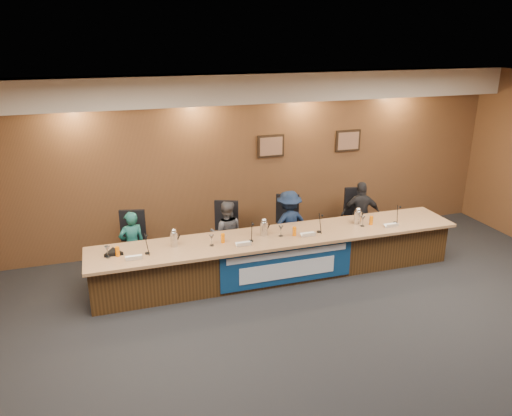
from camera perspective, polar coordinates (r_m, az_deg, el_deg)
The scene contains 39 objects.
floor at distance 6.61m, azimuth 10.08°, elevation -16.70°, with size 10.00×10.00×0.00m, color black.
ceiling at distance 5.39m, azimuth 12.12°, elevation 11.95°, with size 10.00×8.00×0.04m, color silver.
wall_back at distance 9.32m, azimuth -0.71°, elevation 5.46°, with size 10.00×0.04×3.20m, color brown.
soffit at distance 8.85m, azimuth -0.25°, elevation 13.59°, with size 10.00×0.50×0.50m, color beige.
dais_body at distance 8.31m, azimuth 2.59°, elevation -5.53°, with size 6.00×0.80×0.70m, color #3D2611.
dais_top at distance 8.12m, azimuth 2.76°, elevation -3.28°, with size 6.10×0.95×0.05m, color #9D714B.
banner at distance 7.95m, azimuth 3.64°, elevation -6.54°, with size 2.20×0.02×0.65m, color navy.
banner_text_upper at distance 7.85m, azimuth 3.70°, elevation -5.27°, with size 2.00×0.01×0.10m, color silver.
banner_text_lower at distance 7.98m, azimuth 3.66°, elevation -7.10°, with size 1.60×0.01×0.28m, color silver.
wall_photo_left at distance 9.36m, azimuth 1.70°, elevation 7.08°, with size 0.52×0.04×0.42m, color black.
wall_photo_right at distance 10.00m, azimuth 10.46°, elevation 7.58°, with size 0.52×0.04×0.42m, color black.
panelist_a at distance 8.40m, azimuth -13.95°, elevation -4.14°, with size 0.42×0.28×1.16m, color #16514B.
panelist_b at distance 8.61m, azimuth -3.41°, elevation -2.92°, with size 0.57×0.44×1.17m, color #49494E.
panelist_c at distance 8.93m, azimuth 3.76°, elevation -1.86°, with size 0.80×0.46×1.24m, color #101E39.
panelist_d at distance 9.52m, azimuth 11.89°, elevation -0.76°, with size 0.74×0.31×1.27m, color black.
office_chair_a at distance 8.53m, azimuth -13.95°, elevation -4.49°, with size 0.48×0.48×0.08m, color black.
office_chair_b at distance 8.74m, azimuth -3.56°, elevation -3.32°, with size 0.48×0.48×0.08m, color black.
office_chair_c at distance 9.06m, azimuth 3.51°, elevation -2.45°, with size 0.48×0.48×0.08m, color black.
office_chair_d at distance 9.65m, azimuth 11.53°, elevation -1.42°, with size 0.48×0.48×0.08m, color black.
nameplate_a at distance 7.42m, azimuth -13.77°, elevation -5.55°, with size 0.24×0.06×0.09m, color white.
microphone_a at distance 7.61m, azimuth -12.31°, elevation -5.07°, with size 0.07×0.07×0.02m, color black.
juice_glass_a at distance 7.61m, azimuth -15.55°, elevation -4.81°, with size 0.06×0.06×0.15m, color orange.
water_glass_a at distance 7.60m, azimuth -16.60°, elevation -4.84°, with size 0.08×0.08×0.18m, color silver.
nameplate_b at distance 7.66m, azimuth -1.36°, elevation -4.12°, with size 0.24×0.06×0.09m, color white.
microphone_b at distance 7.85m, azimuth -0.58°, elevation -3.79°, with size 0.07×0.07×0.02m, color black.
juice_glass_b at distance 7.81m, azimuth -3.81°, elevation -3.47°, with size 0.06×0.06×0.15m, color orange.
water_glass_b at distance 7.70m, azimuth -5.09°, elevation -3.70°, with size 0.08×0.08×0.18m, color silver.
nameplate_c at distance 8.06m, azimuth 6.07°, elevation -3.01°, with size 0.24×0.06×0.09m, color white.
microphone_c at distance 8.27m, azimuth 7.19°, elevation -2.71°, with size 0.07×0.07×0.02m, color black.
juice_glass_c at distance 8.08m, azimuth 4.41°, elevation -2.66°, with size 0.06×0.06×0.15m, color orange.
water_glass_c at distance 8.03m, azimuth 2.87°, elevation -2.64°, with size 0.08×0.08×0.18m, color silver.
nameplate_d at distance 8.69m, azimuth 15.33°, elevation -1.90°, with size 0.24×0.06×0.09m, color white.
microphone_d at distance 8.91m, azimuth 15.62°, elevation -1.63°, with size 0.07×0.07×0.02m, color black.
juice_glass_d at distance 8.73m, azimuth 13.03°, elevation -1.39°, with size 0.06×0.06×0.15m, color orange.
water_glass_d at distance 8.62m, azimuth 12.09°, elevation -1.49°, with size 0.08×0.08×0.18m, color silver.
carafe_left at distance 7.75m, azimuth -9.35°, elevation -3.55°, with size 0.11×0.11×0.23m, color silver.
carafe_mid at distance 8.06m, azimuth 0.91°, elevation -2.37°, with size 0.13×0.13×0.23m, color silver.
carafe_right at distance 8.72m, azimuth 11.55°, elevation -1.06°, with size 0.13×0.13×0.22m, color silver.
speakerphone at distance 7.71m, azimuth -15.97°, elevation -4.93°, with size 0.32×0.32×0.05m, color black.
Camera 1 is at (-2.65, -4.64, 3.88)m, focal length 35.00 mm.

